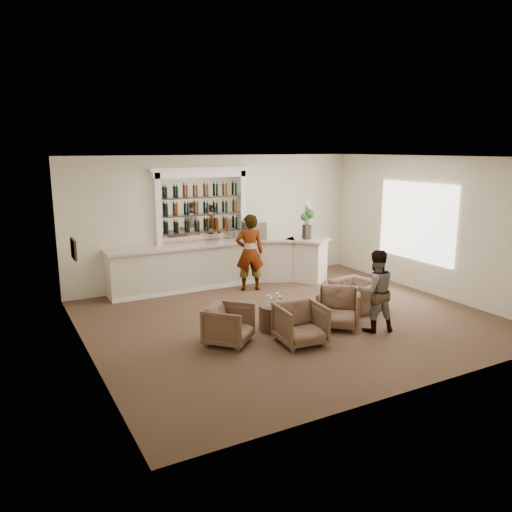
{
  "coord_description": "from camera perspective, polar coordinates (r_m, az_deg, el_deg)",
  "views": [
    {
      "loc": [
        -5.3,
        -8.31,
        3.47
      ],
      "look_at": [
        -0.3,
        0.9,
        1.2
      ],
      "focal_mm": 35.0,
      "sensor_mm": 36.0,
      "label": 1
    }
  ],
  "objects": [
    {
      "name": "armchair_far",
      "position": [
        11.18,
        11.49,
        -4.4
      ],
      "size": [
        1.01,
        1.11,
        0.63
      ],
      "primitive_type": "imported",
      "rotation": [
        0.0,
        0.0,
        -1.4
      ],
      "color": "brown",
      "rests_on": "ground"
    },
    {
      "name": "wine_glass_bar_right",
      "position": [
        12.29,
        -7.42,
        1.7
      ],
      "size": [
        0.07,
        0.07,
        0.21
      ],
      "primitive_type": null,
      "color": "white",
      "rests_on": "bar_counter"
    },
    {
      "name": "espresso_machine",
      "position": [
        12.96,
        -0.21,
        2.93
      ],
      "size": [
        0.58,
        0.51,
        0.47
      ],
      "primitive_type": "cube",
      "rotation": [
        0.0,
        0.0,
        -0.12
      ],
      "color": "#B3B2B7",
      "rests_on": "bar_counter"
    },
    {
      "name": "cocktail_table",
      "position": [
        9.77,
        2.16,
        -7.03
      ],
      "size": [
        0.63,
        0.63,
        0.5
      ],
      "primitive_type": "cylinder",
      "color": "brown",
      "rests_on": "ground"
    },
    {
      "name": "armchair_left",
      "position": [
        9.07,
        -3.12,
        -7.85
      ],
      "size": [
        1.09,
        1.09,
        0.71
      ],
      "primitive_type": "imported",
      "rotation": [
        0.0,
        0.0,
        0.75
      ],
      "color": "brown",
      "rests_on": "ground"
    },
    {
      "name": "back_bar_alcove",
      "position": [
        12.75,
        -6.19,
        5.69
      ],
      "size": [
        2.64,
        0.25,
        3.0
      ],
      "color": "white",
      "rests_on": "ground"
    },
    {
      "name": "flower_vase",
      "position": [
        13.03,
        5.84,
        4.36
      ],
      "size": [
        0.26,
        0.26,
        0.99
      ],
      "color": "black",
      "rests_on": "bar_counter"
    },
    {
      "name": "napkin_holder",
      "position": [
        9.77,
        1.65,
        -5.09
      ],
      "size": [
        0.08,
        0.08,
        0.12
      ],
      "primitive_type": "cube",
      "color": "silver",
      "rests_on": "cocktail_table"
    },
    {
      "name": "armchair_center",
      "position": [
        9.09,
        5.12,
        -7.76
      ],
      "size": [
        0.87,
        0.89,
        0.74
      ],
      "primitive_type": "imported",
      "rotation": [
        0.0,
        0.0,
        -0.09
      ],
      "color": "brown",
      "rests_on": "ground"
    },
    {
      "name": "wine_glass_tbl_c",
      "position": [
        9.57,
        2.78,
        -5.2
      ],
      "size": [
        0.07,
        0.07,
        0.21
      ],
      "primitive_type": null,
      "color": "white",
      "rests_on": "cocktail_table"
    },
    {
      "name": "wine_glass_bar_left",
      "position": [
        12.57,
        -4.02,
        2.0
      ],
      "size": [
        0.07,
        0.07,
        0.21
      ],
      "primitive_type": null,
      "color": "white",
      "rests_on": "bar_counter"
    },
    {
      "name": "wine_glass_tbl_b",
      "position": [
        9.77,
        2.44,
        -4.83
      ],
      "size": [
        0.07,
        0.07,
        0.21
      ],
      "primitive_type": null,
      "color": "white",
      "rests_on": "cocktail_table"
    },
    {
      "name": "armchair_right",
      "position": [
        10.01,
        9.33,
        -5.87
      ],
      "size": [
        1.18,
        1.18,
        0.78
      ],
      "primitive_type": "imported",
      "rotation": [
        0.0,
        0.0,
        -0.67
      ],
      "color": "brown",
      "rests_on": "ground"
    },
    {
      "name": "sommelier",
      "position": [
        12.28,
        -0.74,
        0.41
      ],
      "size": [
        0.8,
        0.65,
        1.91
      ],
      "primitive_type": "imported",
      "rotation": [
        0.0,
        0.0,
        2.82
      ],
      "color": "gray",
      "rests_on": "ground"
    },
    {
      "name": "ground",
      "position": [
        10.45,
        3.85,
        -7.18
      ],
      "size": [
        8.0,
        8.0,
        0.0
      ],
      "primitive_type": "plane",
      "color": "brown",
      "rests_on": "ground"
    },
    {
      "name": "guest",
      "position": [
        9.82,
        13.47,
        -3.9
      ],
      "size": [
        0.92,
        0.8,
        1.6
      ],
      "primitive_type": "imported",
      "rotation": [
        0.0,
        0.0,
        2.85
      ],
      "color": "gray",
      "rests_on": "ground"
    },
    {
      "name": "bar_counter",
      "position": [
        12.75,
        -3.93,
        -0.92
      ],
      "size": [
        5.72,
        1.8,
        1.14
      ],
      "color": "beige",
      "rests_on": "ground"
    },
    {
      "name": "wine_glass_tbl_a",
      "position": [
        9.62,
        1.47,
        -5.09
      ],
      "size": [
        0.07,
        0.07,
        0.21
      ],
      "primitive_type": null,
      "color": "white",
      "rests_on": "cocktail_table"
    },
    {
      "name": "room_shell",
      "position": [
        10.61,
        2.72,
        6.1
      ],
      "size": [
        8.04,
        7.02,
        3.32
      ],
      "color": "beige",
      "rests_on": "ground"
    }
  ]
}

